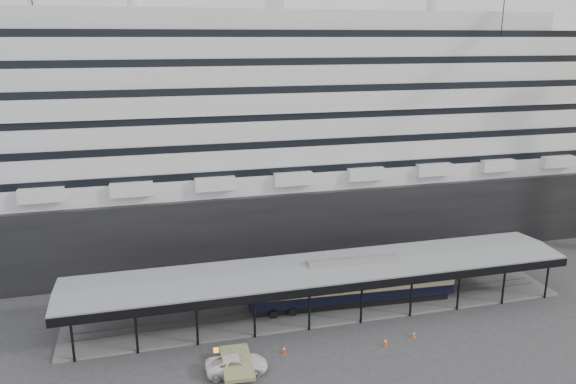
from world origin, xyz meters
name	(u,v)px	position (x,y,z in m)	size (l,w,h in m)	color
ground	(338,330)	(0.00, 0.00, 0.00)	(200.00, 200.00, 0.00)	#353538
cruise_ship	(268,115)	(0.05, 32.00, 18.35)	(130.00, 30.00, 43.90)	black
platform_canopy	(323,289)	(0.00, 5.00, 2.36)	(56.00, 9.18, 5.30)	slate
port_truck	(237,365)	(-11.51, -4.76, 0.78)	(2.60, 5.64, 1.57)	white
pullman_carriage	(352,283)	(3.40, 5.00, 2.79)	(23.68, 4.40, 23.12)	black
traffic_cone_left	(284,349)	(-6.55, -2.73, 0.37)	(0.44, 0.44, 0.74)	red
traffic_cone_mid	(385,342)	(3.47, -4.06, 0.42)	(0.45, 0.45, 0.85)	#EC4A0D
traffic_cone_right	(414,334)	(7.01, -3.26, 0.33)	(0.39, 0.39, 0.66)	#EB5F0D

